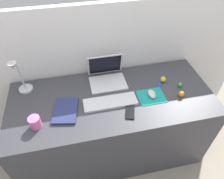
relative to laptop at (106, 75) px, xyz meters
name	(u,v)px	position (x,y,z in m)	size (l,w,h in m)	color
ground_plane	(112,147)	(0.00, -0.22, -0.79)	(6.00, 6.00, 0.00)	gray
back_wall	(103,74)	(0.00, 0.17, -0.13)	(2.82, 0.05, 1.34)	silver
desk	(112,126)	(0.00, -0.22, -0.42)	(1.62, 0.69, 0.74)	#38383D
laptop	(106,75)	(0.00, 0.00, 0.00)	(0.30, 0.25, 0.21)	silver
keyboard	(110,102)	(-0.02, -0.27, -0.04)	(0.41, 0.13, 0.02)	silver
mousepad	(151,96)	(0.31, -0.27, -0.05)	(0.21, 0.17, 0.00)	teal
mouse	(152,94)	(0.31, -0.27, -0.03)	(0.06, 0.10, 0.03)	silver
cell_phone	(130,112)	(0.10, -0.40, -0.05)	(0.06, 0.13, 0.01)	black
desk_lamp	(20,78)	(-0.66, -0.02, 0.10)	(0.11, 0.17, 0.34)	#B7B7BC
notebook_pad	(65,111)	(-0.36, -0.29, -0.04)	(0.17, 0.24, 0.02)	navy
coffee_mug	(35,122)	(-0.56, -0.37, -0.01)	(0.08, 0.08, 0.09)	pink
toy_figurine_green	(180,85)	(0.58, -0.21, -0.04)	(0.03, 0.03, 0.04)	green
toy_figurine_yellow	(163,79)	(0.47, -0.13, -0.03)	(0.05, 0.05, 0.05)	yellow
toy_figurine_blue	(160,83)	(0.42, -0.17, -0.03)	(0.04, 0.04, 0.05)	blue
toy_figurine_orange	(181,94)	(0.54, -0.32, -0.03)	(0.04, 0.04, 0.05)	orange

